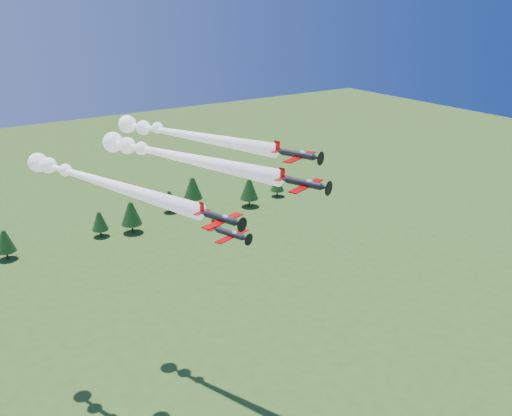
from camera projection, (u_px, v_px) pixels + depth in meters
plane_lead at (171, 155)px, 94.68m from camera, size 19.69×44.03×3.70m
plane_left at (94, 179)px, 98.76m from camera, size 20.13×51.14×3.70m
plane_right at (183, 134)px, 109.87m from camera, size 20.77×44.63×3.70m
plane_slot at (231, 234)px, 96.48m from camera, size 7.62×8.49×2.68m
treeline at (101, 217)px, 191.12m from camera, size 166.69×19.30×11.35m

